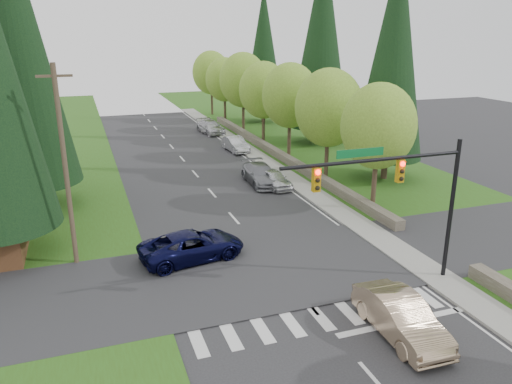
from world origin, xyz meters
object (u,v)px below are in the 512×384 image
sedan_champagne (401,317)px  parked_car_b (261,174)px  parked_car_d (211,129)px  suv_navy (192,246)px  parked_car_a (274,179)px  parked_car_c (235,144)px  parked_car_e (211,127)px

sedan_champagne → parked_car_b: size_ratio=0.94×
parked_car_d → suv_navy: bearing=-113.8°
suv_navy → parked_car_b: size_ratio=1.05×
suv_navy → parked_car_d: (9.21, 31.82, -0.11)m
parked_car_a → parked_car_d: size_ratio=1.05×
parked_car_a → parked_car_b: 1.39m
parked_car_b → parked_car_c: parked_car_b is taller
suv_navy → parked_car_e: bearing=-25.9°
parked_car_b → parked_car_e: parked_car_b is taller
parked_car_a → parked_car_b: (-0.61, 1.25, 0.08)m
sedan_champagne → parked_car_d: (3.08, 41.23, -0.16)m
suv_navy → parked_car_c: 24.59m
parked_car_d → parked_car_a: bearing=-99.3°
suv_navy → parked_car_a: (8.60, 10.29, -0.08)m
parked_car_d → parked_car_e: 0.73m
parked_car_c → parked_car_e: (0.00, 9.79, 0.02)m
parked_car_a → parked_car_e: 22.24m
parked_car_a → parked_car_d: parked_car_a is taller
parked_car_d → parked_car_b: bearing=-101.1°
sedan_champagne → parked_car_b: (1.86, 20.95, -0.05)m
sedan_champagne → parked_car_c: (3.26, 32.13, -0.09)m
parked_car_a → parked_car_c: (0.79, 12.43, 0.04)m
sedan_champagne → suv_navy: (-6.13, 9.40, -0.05)m
sedan_champagne → parked_car_b: 21.03m
parked_car_c → parked_car_d: 9.10m
sedan_champagne → parked_car_e: size_ratio=0.96×
parked_car_e → parked_car_d: bearing=-111.6°
suv_navy → parked_car_c: size_ratio=1.25×
parked_car_b → parked_car_e: 21.03m
suv_navy → parked_car_e: 33.85m
parked_car_b → parked_car_e: size_ratio=1.02×
parked_car_b → parked_car_c: 11.28m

